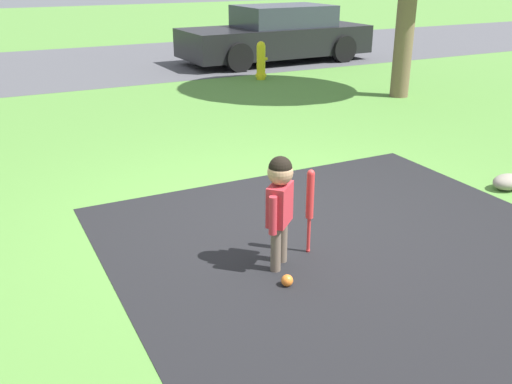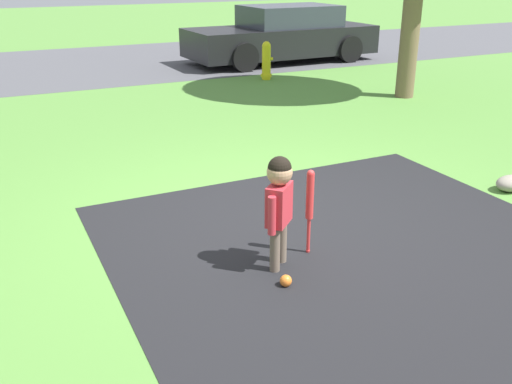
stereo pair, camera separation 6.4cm
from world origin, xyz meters
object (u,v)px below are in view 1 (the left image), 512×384
Objects in this scene: sports_ball at (287,280)px; baseball_bat at (310,200)px; parked_car at (277,35)px; fire_hydrant at (261,61)px; child at (280,197)px.

baseball_bat is at bearing 42.56° from sports_ball.
parked_car is at bearing 62.82° from baseball_bat.
fire_hydrant is 2.36m from parked_car.
child is 0.20× the size of parked_car.
child is 1.26× the size of baseball_bat.
baseball_bat is 8.03× the size of sports_ball.
baseball_bat is 9.89m from parked_car.
child is 10.09× the size of sports_ball.
parked_car is at bearing 61.74° from sports_ball.
baseball_bat is 0.16× the size of parked_car.
fire_hydrant is at bearing 65.73° from baseball_bat.
parked_car reaches higher than fire_hydrant.
sports_ball is at bearing -137.44° from baseball_bat.
sports_ball is (-0.42, -0.39, -0.43)m from baseball_bat.
fire_hydrant reaches higher than sports_ball.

